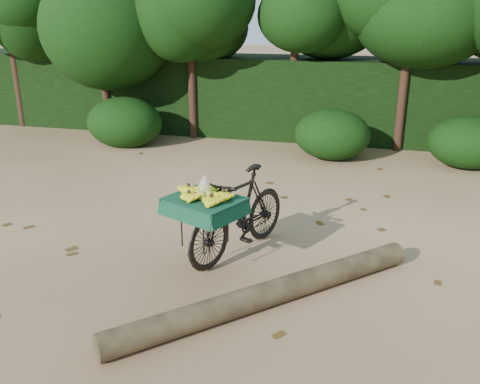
# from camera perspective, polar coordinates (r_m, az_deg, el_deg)

# --- Properties ---
(ground) EXTENTS (80.00, 80.00, 0.00)m
(ground) POSITION_cam_1_polar(r_m,az_deg,el_deg) (6.70, -6.30, -5.14)
(ground) COLOR tan
(ground) RESTS_ON ground
(vendor_bicycle) EXTENTS (1.29, 1.90, 1.07)m
(vendor_bicycle) POSITION_cam_1_polar(r_m,az_deg,el_deg) (6.02, -0.27, -2.28)
(vendor_bicycle) COLOR black
(vendor_bicycle) RESTS_ON ground
(fallen_log) EXTENTS (2.66, 2.69, 0.25)m
(fallen_log) POSITION_cam_1_polar(r_m,az_deg,el_deg) (5.20, 3.51, -11.25)
(fallen_log) COLOR brown
(fallen_log) RESTS_ON ground
(hedge_backdrop) EXTENTS (26.00, 1.80, 1.80)m
(hedge_backdrop) POSITION_cam_1_polar(r_m,az_deg,el_deg) (12.32, 4.19, 10.71)
(hedge_backdrop) COLOR black
(hedge_backdrop) RESTS_ON ground
(tree_row) EXTENTS (14.50, 2.00, 4.00)m
(tree_row) POSITION_cam_1_polar(r_m,az_deg,el_deg) (11.56, 0.26, 15.67)
(tree_row) COLOR black
(tree_row) RESTS_ON ground
(bush_clumps) EXTENTS (8.80, 1.70, 0.90)m
(bush_clumps) POSITION_cam_1_polar(r_m,az_deg,el_deg) (10.38, 4.75, 6.49)
(bush_clumps) COLOR black
(bush_clumps) RESTS_ON ground
(leaf_litter) EXTENTS (7.00, 7.30, 0.01)m
(leaf_litter) POSITION_cam_1_polar(r_m,az_deg,el_deg) (7.26, -4.48, -3.04)
(leaf_litter) COLOR #4F3515
(leaf_litter) RESTS_ON ground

